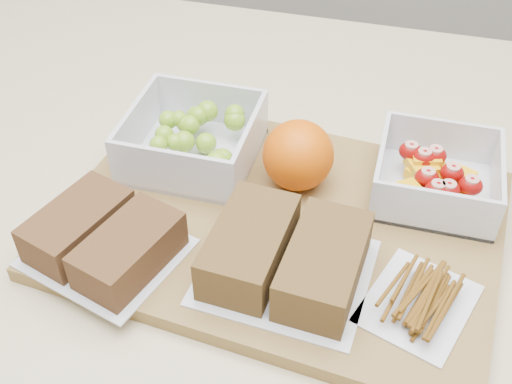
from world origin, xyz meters
TOP-DOWN VIEW (x-y plane):
  - cutting_board at (0.01, -0.01)m, footprint 0.45×0.34m
  - grape_container at (-0.10, 0.06)m, footprint 0.13×0.13m
  - fruit_container at (0.16, 0.07)m, footprint 0.12×0.12m
  - orange at (0.02, 0.05)m, footprint 0.07×0.07m
  - sandwich_bag_left at (-0.13, -0.10)m, footprint 0.16×0.15m
  - sandwich_bag_center at (0.03, -0.08)m, footprint 0.16×0.14m
  - pretzel_bag at (0.15, -0.08)m, footprint 0.11×0.12m

SIDE VIEW (x-z plane):
  - cutting_board at x=0.01m, z-range 0.90..0.92m
  - pretzel_bag at x=0.15m, z-range 0.92..0.94m
  - fruit_container at x=0.16m, z-range 0.91..0.96m
  - sandwich_bag_left at x=-0.13m, z-range 0.92..0.96m
  - sandwich_bag_center at x=0.03m, z-range 0.92..0.96m
  - grape_container at x=-0.10m, z-range 0.91..0.97m
  - orange at x=0.02m, z-range 0.92..0.99m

